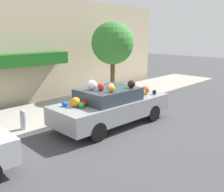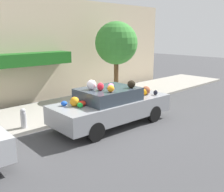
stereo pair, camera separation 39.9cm
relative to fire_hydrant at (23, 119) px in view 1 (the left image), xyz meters
The scene contains 6 objects.
ground_plane 3.09m from the fire_hydrant, 28.72° to the right, with size 60.00×60.00×0.00m, color #424244.
sidewalk_curb 2.98m from the fire_hydrant, 24.71° to the left, with size 24.00×3.20×0.13m.
building_facade 4.77m from the fire_hydrant, 52.85° to the left, with size 18.00×1.20×5.04m.
street_tree 6.47m from the fire_hydrant, 13.13° to the left, with size 2.19×2.19×3.80m.
fire_hydrant is the anchor object (origin of this frame).
art_car 3.13m from the fire_hydrant, 31.68° to the right, with size 4.65×2.00×1.75m.
Camera 1 is at (-6.72, -6.56, 3.33)m, focal length 42.00 mm.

